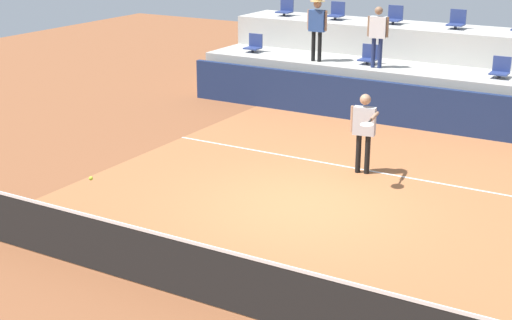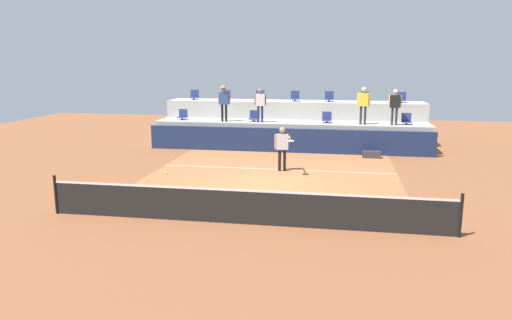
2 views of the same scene
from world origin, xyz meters
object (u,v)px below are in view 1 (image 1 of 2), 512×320
Objects in this scene: stadium_chair_lower_left at (369,56)px; spectator_leaning_on_rail at (378,32)px; stadium_chair_lower_far_left at (254,45)px; stadium_chair_lower_right at (500,69)px; stadium_chair_upper_far_left at (286,9)px; tennis_player at (364,126)px; spectator_with_hat at (317,23)px; stadium_chair_upper_center at (457,21)px; stadium_chair_upper_left at (336,12)px; tennis_ball at (91,178)px; stadium_chair_upper_mid_left at (394,16)px.

spectator_leaning_on_rail is at bearing -45.61° from stadium_chair_lower_left.
stadium_chair_lower_right is (7.08, 0.00, 0.00)m from stadium_chair_lower_far_left.
stadium_chair_lower_left is 1.00× the size of stadium_chair_lower_right.
stadium_chair_lower_right is 7.30m from stadium_chair_upper_far_left.
tennis_player is 0.98× the size of spectator_with_hat.
stadium_chair_upper_center is 2.61m from spectator_leaning_on_rail.
stadium_chair_upper_far_left is 1.00× the size of stadium_chair_upper_left.
spectator_with_hat is (2.15, -2.18, -0.01)m from stadium_chair_upper_far_left.
stadium_chair_upper_mid_left is at bearing 86.94° from tennis_ball.
stadium_chair_upper_mid_left is 1.00× the size of stadium_chair_upper_center.
stadium_chair_upper_mid_left is (3.59, 1.80, 0.85)m from stadium_chair_lower_far_left.
tennis_ball is (-0.64, -12.04, -1.30)m from stadium_chair_upper_mid_left.
tennis_player is 1.06× the size of spectator_leaning_on_rail.
stadium_chair_lower_left is at bearing 0.00° from stadium_chair_lower_far_left.
stadium_chair_lower_left is 2.69m from stadium_chair_upper_left.
stadium_chair_lower_right is 11.05m from tennis_ball.
stadium_chair_lower_far_left is at bearing -91.97° from stadium_chair_upper_far_left.
stadium_chair_lower_right is (3.49, 0.00, 0.00)m from stadium_chair_lower_left.
tennis_ball is (-0.64, -10.24, -0.45)m from stadium_chair_lower_left.
tennis_ball is (0.74, -9.86, -1.28)m from spectator_with_hat.
spectator_with_hat reaches higher than stadium_chair_lower_right.
stadium_chair_upper_mid_left reaches higher than tennis_player.
stadium_chair_upper_far_left and stadium_chair_upper_left have the same top height.
stadium_chair_lower_left is at bearing 15.56° from spectator_with_hat.
stadium_chair_lower_left is 0.91m from spectator_leaning_on_rail.
stadium_chair_lower_far_left is 7.65× the size of tennis_ball.
stadium_chair_lower_left is at bearing -90.05° from stadium_chair_upper_mid_left.
spectator_with_hat is at bearing -78.92° from stadium_chair_upper_left.
stadium_chair_upper_far_left is 3.53m from stadium_chair_upper_mid_left.
stadium_chair_upper_center is at bearing 0.00° from stadium_chair_upper_left.
stadium_chair_lower_far_left is at bearing 137.89° from tennis_player.
stadium_chair_upper_far_left is at bearing 180.00° from stadium_chair_upper_center.
stadium_chair_upper_center is 7.65× the size of tennis_ball.
tennis_ball is at bearing -95.90° from spectator_leaning_on_rail.
spectator_with_hat is (-3.18, -2.18, -0.01)m from stadium_chair_upper_center.
stadium_chair_lower_far_left is 1.00× the size of stadium_chair_upper_left.
stadium_chair_lower_right is 1.00× the size of stadium_chair_upper_left.
stadium_chair_upper_center reaches higher than stadium_chair_lower_far_left.
stadium_chair_lower_far_left is at bearing -134.74° from stadium_chair_upper_left.
tennis_ball is at bearing -93.06° from stadium_chair_upper_mid_left.
stadium_chair_upper_left is 0.30× the size of spectator_with_hat.
stadium_chair_upper_center is at bearing 0.00° from stadium_chair_upper_mid_left.
tennis_ball is at bearing -93.59° from stadium_chair_lower_left.
stadium_chair_upper_mid_left and stadium_chair_upper_center have the same top height.
stadium_chair_upper_left is at bearing 45.26° from stadium_chair_lower_far_left.
tennis_player is (-1.49, -5.06, -0.44)m from stadium_chair_lower_right.
stadium_chair_lower_right is 1.00× the size of stadium_chair_upper_mid_left.
spectator_with_hat reaches higher than stadium_chair_upper_center.
stadium_chair_upper_center reaches higher than stadium_chair_lower_left.
stadium_chair_upper_far_left is 1.00× the size of stadium_chair_upper_center.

